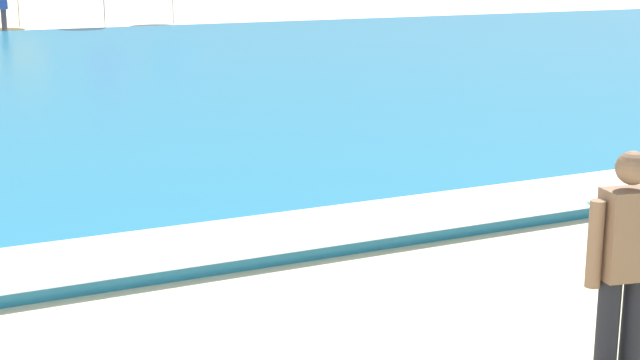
{
  "coord_description": "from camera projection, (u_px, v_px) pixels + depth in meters",
  "views": [
    {
      "loc": [
        -2.19,
        -3.66,
        2.97
      ],
      "look_at": [
        1.16,
        3.24,
        1.1
      ],
      "focal_mm": 53.11,
      "sensor_mm": 36.0,
      "label": 1
    }
  ],
  "objects": [
    {
      "name": "beachgoer_near_row_left",
      "position": [
        3.0,
        9.0,
        35.04
      ],
      "size": [
        0.32,
        0.2,
        1.58
      ],
      "color": "#383842",
      "rests_on": "ground"
    },
    {
      "name": "surf_foam",
      "position": [
        136.0,
        252.0,
        9.1
      ],
      "size": [
        120.0,
        1.34,
        0.01
      ],
      "primitive_type": "cube",
      "color": "white",
      "rests_on": "sea"
    }
  ]
}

